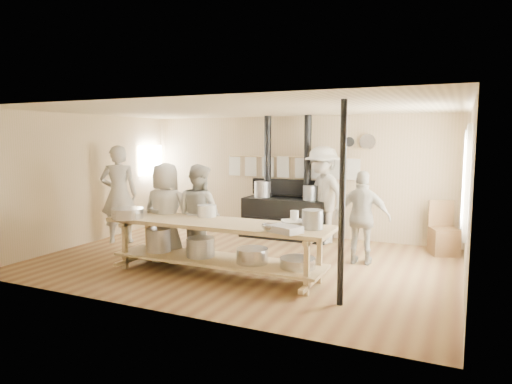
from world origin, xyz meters
TOP-DOWN VIEW (x-y plane):
  - ground at (0.00, 0.00)m, footprint 7.00×7.00m
  - room_shell at (0.00, 0.00)m, footprint 7.00×7.00m
  - window_right at (3.47, 0.60)m, footprint 0.09×1.50m
  - left_opening at (-3.45, 2.00)m, footprint 0.00×0.90m
  - stove at (-0.01, 2.12)m, footprint 1.90×0.75m
  - towel_rail at (-0.00, 2.40)m, footprint 3.00×0.04m
  - back_wall_shelf at (1.46, 2.43)m, footprint 0.63×0.14m
  - prep_table at (-0.01, -0.90)m, footprint 3.60×0.90m
  - support_post at (2.05, -1.35)m, footprint 0.08×0.08m
  - cook_far_left at (-2.92, 0.26)m, footprint 0.87×0.80m
  - cook_left at (-0.64, -0.35)m, footprint 0.99×0.88m
  - cook_center at (-1.19, -0.56)m, footprint 0.92×0.69m
  - cook_right at (1.90, 0.71)m, footprint 0.95×0.43m
  - cook_by_window at (0.84, 1.95)m, footprint 1.46×1.34m
  - chair at (3.14, 1.97)m, footprint 0.59×0.59m
  - bowl_white_a at (-1.32, -0.57)m, footprint 0.44×0.44m
  - bowl_steel_a at (-1.34, -1.23)m, footprint 0.42×0.42m
  - bowl_white_b at (1.19, -0.77)m, footprint 0.48×0.48m
  - bowl_steel_b at (1.03, -1.19)m, footprint 0.39×0.39m
  - roasting_pan at (1.25, -1.23)m, footprint 0.51×0.43m
  - mixing_bowl_large at (-1.45, -1.23)m, footprint 0.63×0.63m
  - bucket_galv at (1.51, -0.84)m, footprint 0.35×0.35m
  - deep_bowl_enamel at (-0.37, -0.58)m, footprint 0.36×0.36m
  - pitcher at (1.14, -0.57)m, footprint 0.17×0.17m

SIDE VIEW (x-z plane):
  - ground at x=0.00m, z-range 0.00..0.00m
  - chair at x=3.14m, z-range -0.20..0.78m
  - prep_table at x=-0.01m, z-range 0.10..0.95m
  - stove at x=-0.01m, z-range -0.78..1.82m
  - cook_right at x=1.90m, z-range 0.00..1.59m
  - cook_left at x=-0.64m, z-range 0.00..1.69m
  - cook_center at x=-1.19m, z-range 0.00..1.71m
  - bowl_white_b at x=1.19m, z-range 0.85..0.94m
  - bowl_white_a at x=-1.32m, z-range 0.85..0.94m
  - bowl_steel_b at x=1.03m, z-range 0.85..0.94m
  - roasting_pan at x=1.25m, z-range 0.85..0.95m
  - bowl_steel_a at x=-1.34m, z-range 0.85..0.95m
  - mixing_bowl_large at x=-1.45m, z-range 0.85..1.01m
  - deep_bowl_enamel at x=-0.37m, z-range 0.85..1.04m
  - pitcher at x=1.14m, z-range 0.85..1.05m
  - cook_by_window at x=0.84m, z-range 0.00..1.97m
  - bucket_galv at x=1.51m, z-range 0.85..1.12m
  - cook_far_left at x=-2.92m, z-range 0.00..1.99m
  - support_post at x=2.05m, z-range 0.00..2.60m
  - window_right at x=3.47m, z-range 0.67..2.33m
  - towel_rail at x=0.00m, z-range 1.32..1.79m
  - left_opening at x=-3.45m, z-range 1.15..2.05m
  - room_shell at x=0.00m, z-range -1.88..5.12m
  - back_wall_shelf at x=1.46m, z-range 1.84..2.17m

